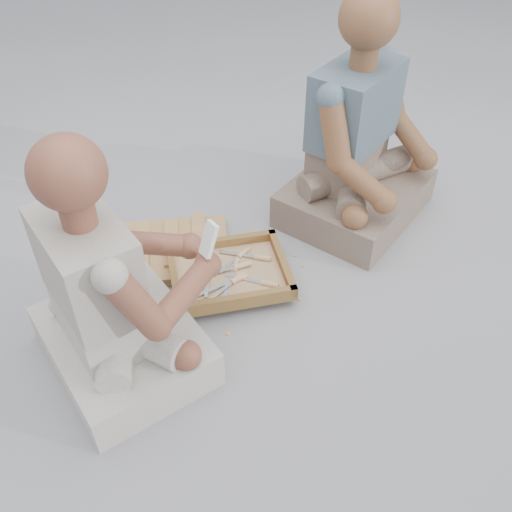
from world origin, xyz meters
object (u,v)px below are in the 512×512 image
companion (358,150)px  tool_tray (229,273)px  carved_panel (159,252)px  craftsman (112,299)px

companion → tool_tray: bearing=-11.8°
carved_panel → tool_tray: size_ratio=1.10×
carved_panel → tool_tray: bearing=-56.3°
carved_panel → craftsman: 0.64m
carved_panel → companion: companion is taller
carved_panel → companion: 0.98m
craftsman → companion: size_ratio=0.91×
craftsman → carved_panel: bearing=140.3°
companion → carved_panel: bearing=-33.6°
craftsman → companion: bearing=98.9°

